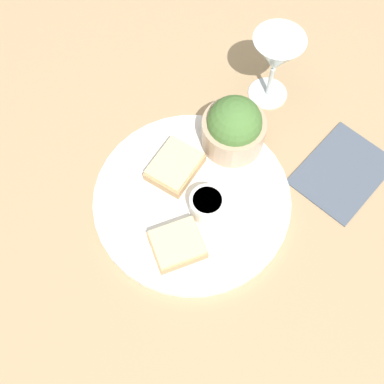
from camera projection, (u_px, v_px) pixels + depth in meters
name	position (u px, v px, depth m)	size (l,w,h in m)	color
ground_plane	(192.00, 201.00, 0.78)	(4.00, 4.00, 0.00)	tan
dinner_plate	(192.00, 199.00, 0.77)	(0.32, 0.32, 0.01)	white
salad_bowl	(234.00, 127.00, 0.77)	(0.10, 0.10, 0.10)	tan
sauce_ramekin	(207.00, 204.00, 0.74)	(0.05, 0.05, 0.04)	white
cheese_toast_near	(175.00, 166.00, 0.77)	(0.11, 0.10, 0.03)	tan
cheese_toast_far	(177.00, 245.00, 0.72)	(0.08, 0.08, 0.03)	tan
wine_glass	(276.00, 57.00, 0.78)	(0.09, 0.09, 0.14)	silver
napkin	(343.00, 171.00, 0.80)	(0.19, 0.16, 0.01)	#4C5666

